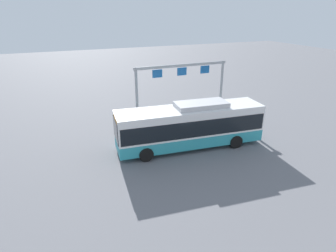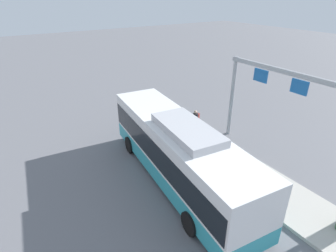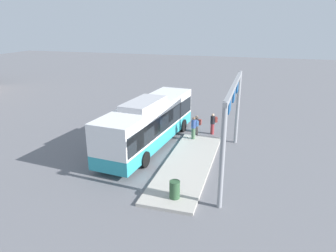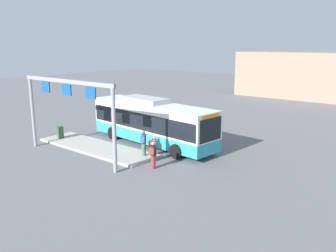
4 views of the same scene
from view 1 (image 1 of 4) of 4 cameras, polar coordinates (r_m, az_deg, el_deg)
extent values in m
plane|color=slate|center=(21.67, 4.35, -4.15)|extent=(120.00, 120.00, 0.00)
cube|color=#B2ADA3|center=(25.38, 5.84, 0.11)|extent=(10.00, 2.80, 0.16)
cube|color=teal|center=(21.33, 4.41, -2.29)|extent=(11.08, 3.55, 0.85)
cube|color=white|center=(20.80, 4.52, 1.15)|extent=(11.08, 3.55, 1.90)
cube|color=black|center=(20.87, 4.50, 0.64)|extent=(10.86, 3.57, 1.20)
cube|color=black|center=(19.60, -10.52, -0.85)|extent=(0.25, 2.12, 1.50)
cube|color=#B7B7BC|center=(20.72, 6.72, 4.30)|extent=(3.96, 2.11, 0.36)
cube|color=orange|center=(19.30, -10.49, 1.49)|extent=(0.29, 1.75, 0.28)
cylinder|color=black|center=(19.46, -4.40, -5.77)|extent=(1.02, 0.40, 1.00)
cylinder|color=black|center=(21.56, -5.85, -2.87)|extent=(1.02, 0.40, 1.00)
cylinder|color=black|center=(21.82, 13.51, -3.09)|extent=(1.02, 0.40, 1.00)
cylinder|color=black|center=(23.72, 10.64, -0.73)|extent=(1.02, 0.40, 1.00)
cylinder|color=#476B4C|center=(23.10, -2.61, -0.76)|extent=(0.38, 0.38, 0.85)
cylinder|color=#334C8C|center=(22.82, -2.64, 0.91)|extent=(0.46, 0.46, 0.60)
sphere|color=brown|center=(22.67, -2.66, 1.88)|extent=(0.22, 0.22, 0.22)
cube|color=#335993|center=(22.97, -3.13, 1.13)|extent=(0.33, 0.29, 0.40)
cylinder|color=maroon|center=(23.65, -7.70, -0.80)|extent=(0.37, 0.37, 0.85)
cylinder|color=black|center=(23.37, -7.79, 0.83)|extent=(0.45, 0.45, 0.60)
sphere|color=tan|center=(23.23, -7.84, 1.77)|extent=(0.22, 0.22, 0.22)
cube|color=maroon|center=(23.56, -8.18, 1.06)|extent=(0.33, 0.27, 0.40)
cylinder|color=slate|center=(22.90, -4.86, -1.46)|extent=(0.32, 0.32, 0.85)
cylinder|color=slate|center=(22.62, -4.92, 0.21)|extent=(0.39, 0.39, 0.60)
sphere|color=tan|center=(22.47, -4.96, 1.18)|extent=(0.22, 0.22, 0.22)
cube|color=maroon|center=(22.85, -5.02, 0.52)|extent=(0.31, 0.22, 0.40)
cylinder|color=gray|center=(28.50, 10.67, 7.69)|extent=(0.24, 0.24, 5.20)
cylinder|color=gray|center=(24.94, -6.29, 5.83)|extent=(0.24, 0.24, 5.20)
cube|color=gray|center=(25.88, 2.84, 12.13)|extent=(9.03, 0.20, 0.24)
cube|color=#144C8C|center=(27.08, 7.45, 11.24)|extent=(0.90, 0.08, 0.70)
cube|color=#144C8C|center=(25.99, 2.82, 10.93)|extent=(0.90, 0.08, 0.70)
cube|color=#144C8C|center=(25.07, -2.16, 10.52)|extent=(0.90, 0.08, 0.70)
cylinder|color=#2D5133|center=(27.41, 12.96, 2.54)|extent=(0.52, 0.52, 0.90)
camera|label=2|loc=(21.17, 38.54, 15.24)|focal=29.17mm
camera|label=3|loc=(37.20, 27.96, 18.05)|focal=33.04mm
camera|label=4|loc=(37.04, -36.59, 14.59)|focal=37.68mm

